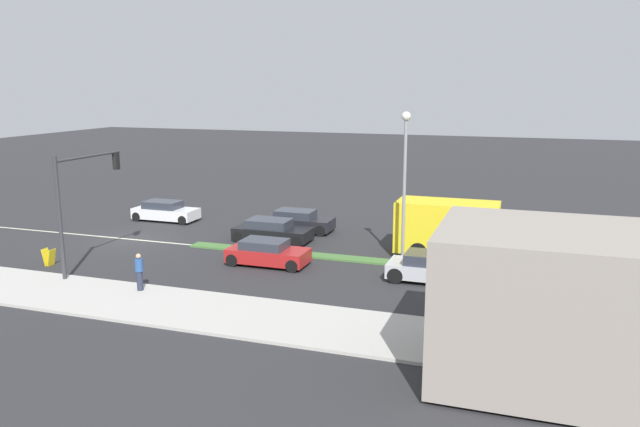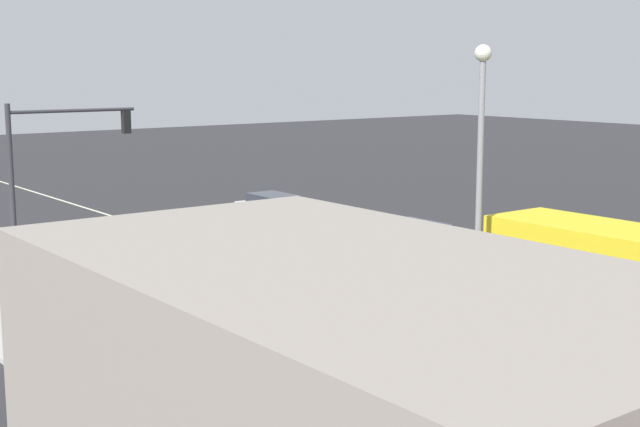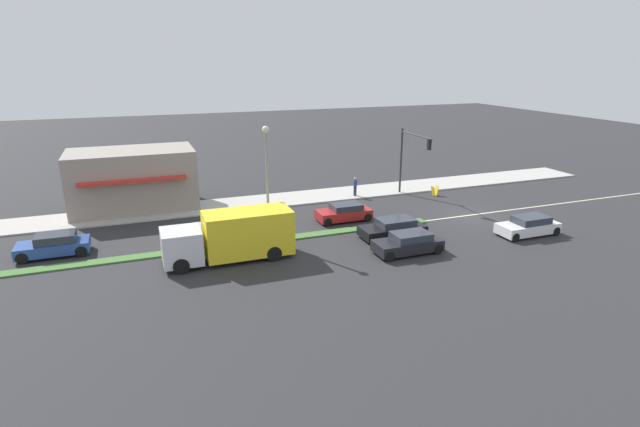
# 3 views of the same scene
# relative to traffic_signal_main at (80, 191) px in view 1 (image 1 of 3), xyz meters

# --- Properties ---
(ground_plane) EXTENTS (160.00, 160.00, 0.00)m
(ground_plane) POSITION_rel_traffic_signal_main_xyz_m (-6.12, 16.26, -3.90)
(ground_plane) COLOR #2B2B2D
(sidewalk_right) EXTENTS (4.00, 73.00, 0.12)m
(sidewalk_right) POSITION_rel_traffic_signal_main_xyz_m (2.88, 16.76, -3.84)
(sidewalk_right) COLOR #B2AFA8
(sidewalk_right) RESTS_ON ground
(lane_marking_center) EXTENTS (0.16, 60.00, 0.01)m
(lane_marking_center) POSITION_rel_traffic_signal_main_xyz_m (-6.12, -1.74, -3.90)
(lane_marking_center) COLOR beige
(lane_marking_center) RESTS_ON ground
(building_corner_store) EXTENTS (5.91, 9.32, 4.56)m
(building_corner_store) POSITION_rel_traffic_signal_main_xyz_m (4.68, 21.83, -1.50)
(building_corner_store) COLOR gray
(building_corner_store) RESTS_ON sidewalk_right
(traffic_signal_main) EXTENTS (4.59, 0.34, 5.60)m
(traffic_signal_main) POSITION_rel_traffic_signal_main_xyz_m (0.00, 0.00, 0.00)
(traffic_signal_main) COLOR #333338
(traffic_signal_main) RESTS_ON sidewalk_right
(street_lamp) EXTENTS (0.44, 0.44, 7.37)m
(street_lamp) POSITION_rel_traffic_signal_main_xyz_m (-6.12, 13.91, 0.88)
(street_lamp) COLOR gray
(street_lamp) RESTS_ON median_strip
(pedestrian) EXTENTS (0.34, 0.34, 1.61)m
(pedestrian) POSITION_rel_traffic_signal_main_xyz_m (1.70, 4.19, -2.93)
(pedestrian) COLOR #282D42
(pedestrian) RESTS_ON sidewalk_right
(warning_aframe_sign) EXTENTS (0.45, 0.53, 0.84)m
(warning_aframe_sign) POSITION_rel_traffic_signal_main_xyz_m (-0.35, -2.44, -3.47)
(warning_aframe_sign) COLOR yellow
(warning_aframe_sign) RESTS_ON ground
(delivery_truck) EXTENTS (2.44, 7.50, 2.87)m
(delivery_truck) POSITION_rel_traffic_signal_main_xyz_m (-8.32, 16.64, -2.43)
(delivery_truck) COLOR silver
(delivery_truck) RESTS_ON ground
(suv_black) EXTENTS (1.91, 4.35, 1.27)m
(suv_black) POSITION_rel_traffic_signal_main_xyz_m (-8.32, 6.00, -3.29)
(suv_black) COLOR black
(suv_black) RESTS_ON ground
(sedan_dark) EXTENTS (1.82, 4.17, 1.29)m
(sedan_dark) POSITION_rel_traffic_signal_main_xyz_m (-11.12, 6.49, -3.27)
(sedan_dark) COLOR black
(sedan_dark) RESTS_ON ground
(hatchback_red) EXTENTS (1.79, 3.95, 1.26)m
(hatchback_red) POSITION_rel_traffic_signal_main_xyz_m (-3.92, 7.63, -3.29)
(hatchback_red) COLOR #AD1E1E
(hatchback_red) RESTS_ON ground
(sedan_silver) EXTENTS (1.89, 4.46, 1.30)m
(sedan_silver) POSITION_rel_traffic_signal_main_xyz_m (-3.92, 15.91, -3.26)
(sedan_silver) COLOR #B7BABF
(sedan_silver) RESTS_ON ground
(van_white) EXTENTS (1.77, 4.19, 1.29)m
(van_white) POSITION_rel_traffic_signal_main_xyz_m (-11.12, -2.75, -3.28)
(van_white) COLOR silver
(van_white) RESTS_ON ground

